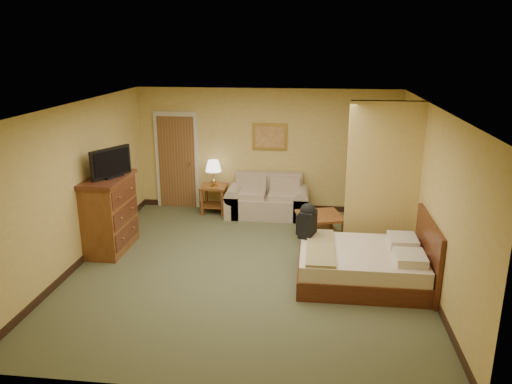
# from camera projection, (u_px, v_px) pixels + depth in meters

# --- Properties ---
(floor) EXTENTS (6.00, 6.00, 0.00)m
(floor) POSITION_uv_depth(u_px,v_px,m) (248.00, 268.00, 8.05)
(floor) COLOR #515537
(floor) RESTS_ON ground
(ceiling) EXTENTS (6.00, 6.00, 0.00)m
(ceiling) POSITION_uv_depth(u_px,v_px,m) (247.00, 106.00, 7.31)
(ceiling) COLOR white
(ceiling) RESTS_ON back_wall
(back_wall) EXTENTS (5.50, 0.02, 2.60)m
(back_wall) POSITION_uv_depth(u_px,v_px,m) (267.00, 151.00, 10.53)
(back_wall) COLOR #D3B15A
(back_wall) RESTS_ON floor
(left_wall) EXTENTS (0.02, 6.00, 2.60)m
(left_wall) POSITION_uv_depth(u_px,v_px,m) (78.00, 185.00, 7.99)
(left_wall) COLOR #D3B15A
(left_wall) RESTS_ON floor
(right_wall) EXTENTS (0.02, 6.00, 2.60)m
(right_wall) POSITION_uv_depth(u_px,v_px,m) (432.00, 197.00, 7.37)
(right_wall) COLOR #D3B15A
(right_wall) RESTS_ON floor
(partition) EXTENTS (1.20, 0.15, 2.60)m
(partition) POSITION_uv_depth(u_px,v_px,m) (383.00, 179.00, 8.32)
(partition) COLOR #D3B15A
(partition) RESTS_ON floor
(door) EXTENTS (0.94, 0.16, 2.10)m
(door) POSITION_uv_depth(u_px,v_px,m) (177.00, 161.00, 10.80)
(door) COLOR beige
(door) RESTS_ON floor
(baseboard) EXTENTS (5.50, 0.02, 0.12)m
(baseboard) POSITION_uv_depth(u_px,v_px,m) (266.00, 206.00, 10.88)
(baseboard) COLOR black
(baseboard) RESTS_ON floor
(loveseat) EXTENTS (1.71, 0.80, 0.87)m
(loveseat) POSITION_uv_depth(u_px,v_px,m) (268.00, 203.00, 10.41)
(loveseat) COLOR tan
(loveseat) RESTS_ON floor
(side_table) EXTENTS (0.54, 0.54, 0.59)m
(side_table) POSITION_uv_depth(u_px,v_px,m) (214.00, 195.00, 10.58)
(side_table) COLOR brown
(side_table) RESTS_ON floor
(table_lamp) EXTENTS (0.33, 0.33, 0.55)m
(table_lamp) POSITION_uv_depth(u_px,v_px,m) (213.00, 167.00, 10.41)
(table_lamp) COLOR #BA8744
(table_lamp) RESTS_ON side_table
(coffee_table) EXTENTS (0.96, 0.96, 0.49)m
(coffee_table) POSITION_uv_depth(u_px,v_px,m) (320.00, 222.00, 9.08)
(coffee_table) COLOR brown
(coffee_table) RESTS_ON floor
(wall_picture) EXTENTS (0.73, 0.04, 0.57)m
(wall_picture) POSITION_uv_depth(u_px,v_px,m) (270.00, 137.00, 10.41)
(wall_picture) COLOR #B78E3F
(wall_picture) RESTS_ON back_wall
(dresser) EXTENTS (0.65, 1.23, 1.32)m
(dresser) POSITION_uv_depth(u_px,v_px,m) (110.00, 213.00, 8.59)
(dresser) COLOR brown
(dresser) RESTS_ON floor
(tv) EXTENTS (0.42, 0.76, 0.50)m
(tv) POSITION_uv_depth(u_px,v_px,m) (111.00, 163.00, 8.33)
(tv) COLOR black
(tv) RESTS_ON dresser
(bed) EXTENTS (1.93, 1.59, 1.03)m
(bed) POSITION_uv_depth(u_px,v_px,m) (365.00, 264.00, 7.52)
(bed) COLOR #4C2011
(bed) RESTS_ON floor
(backpack) EXTENTS (0.30, 0.37, 0.56)m
(backpack) POSITION_uv_depth(u_px,v_px,m) (308.00, 219.00, 7.92)
(backpack) COLOR black
(backpack) RESTS_ON bed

